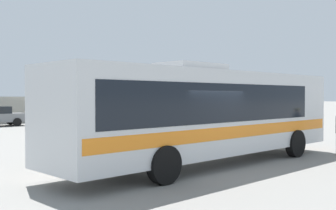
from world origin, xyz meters
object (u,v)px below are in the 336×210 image
Objects in this scene: roadside_tree_midright at (73,84)px; roadside_tree_right at (155,80)px; coach_bus_silver_orange at (206,111)px; parked_car_rightmost_grey at (71,115)px.

roadside_tree_right reaches higher than roadside_tree_midright.
roadside_tree_midright reaches higher than coach_bus_silver_orange.
parked_car_rightmost_grey is 0.79× the size of roadside_tree_midright.
parked_car_rightmost_grey is 0.70× the size of roadside_tree_right.
parked_car_rightmost_grey is 11.55m from roadside_tree_midright.
roadside_tree_midright reaches higher than parked_car_rightmost_grey.
roadside_tree_right is at bearing -17.82° from roadside_tree_midright.
coach_bus_silver_orange is at bearing -121.52° from roadside_tree_right.
coach_bus_silver_orange is 22.50m from parked_car_rightmost_grey.
roadside_tree_midright is at bearing 65.62° from parked_car_rightmost_grey.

